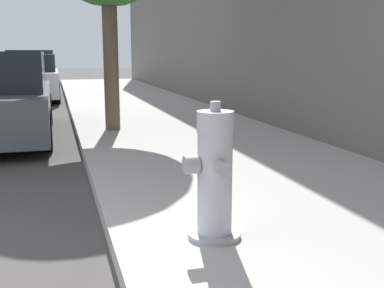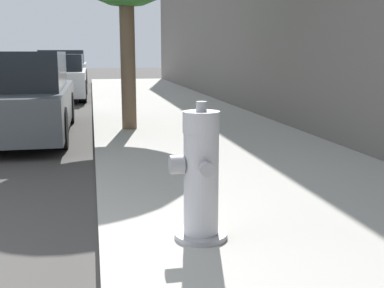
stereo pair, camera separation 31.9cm
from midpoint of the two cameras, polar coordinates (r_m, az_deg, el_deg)
The scene contains 5 objects.
sidewalk_slab at distance 3.42m, azimuth 21.10°, elevation -12.18°, with size 3.23×40.00×0.14m.
fire_hydrant at distance 3.17m, azimuth 3.90°, elevation -3.98°, with size 0.39×0.39×0.92m.
parked_car_near at distance 8.31m, azimuth -19.10°, elevation 5.36°, with size 1.70×4.23×1.37m.
parked_car_mid at distance 14.80m, azimuth -15.45°, elevation 7.65°, with size 1.86×4.22×1.30m.
parked_car_far at distance 20.13m, azimuth -14.60°, elevation 8.60°, with size 1.85×3.88×1.44m.
Camera 2 is at (1.85, -2.66, 1.37)m, focal length 45.00 mm.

